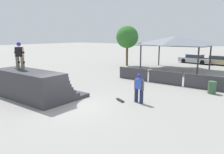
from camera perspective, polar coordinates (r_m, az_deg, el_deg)
ground_plane at (r=12.55m, az=-10.65°, el=-7.51°), size 160.00×160.00×0.00m
quarter_pipe_ramp at (r=14.64m, az=-19.80°, el=-2.19°), size 5.26×3.52×1.77m
skater_on_deck at (r=14.87m, az=-23.03°, el=5.56°), size 0.74×0.41×1.74m
skateboard_on_deck at (r=15.38m, az=-23.11°, el=2.17°), size 0.80×0.30×0.09m
bystander_walking at (r=12.78m, az=7.09°, el=-2.31°), size 0.68×0.27×1.74m
skateboard_on_ground at (r=13.28m, az=2.17°, el=-6.03°), size 0.81×0.56×0.09m
barrier_fence at (r=18.25m, az=13.64°, el=-0.16°), size 8.86×0.12×1.05m
pavilion_shelter at (r=26.06m, az=16.49°, el=9.10°), size 7.48×5.78×3.89m
tree_far_back at (r=28.45m, az=3.99°, el=10.35°), size 2.84×2.84×5.12m
trash_bin at (r=16.31m, az=24.66°, el=-2.51°), size 0.52×0.52×0.85m
parked_car_silver at (r=33.09m, az=20.91°, el=4.39°), size 4.75×2.44×1.27m
parked_car_tan at (r=32.47m, az=26.23°, el=3.88°), size 4.67×2.28×1.27m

